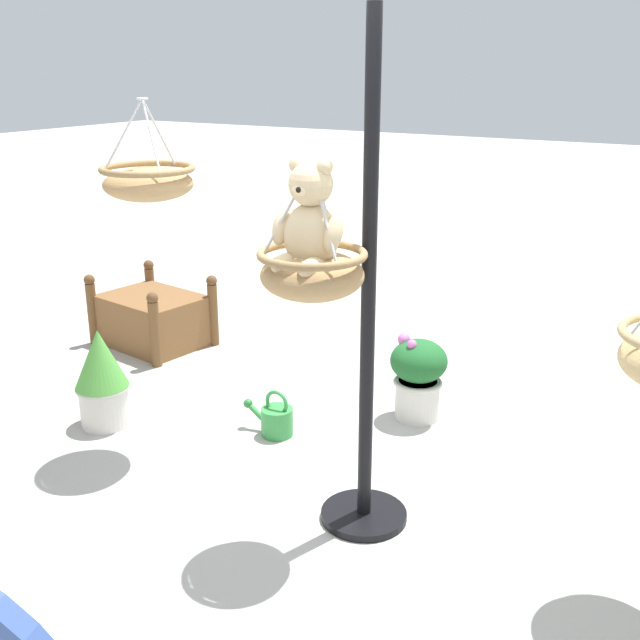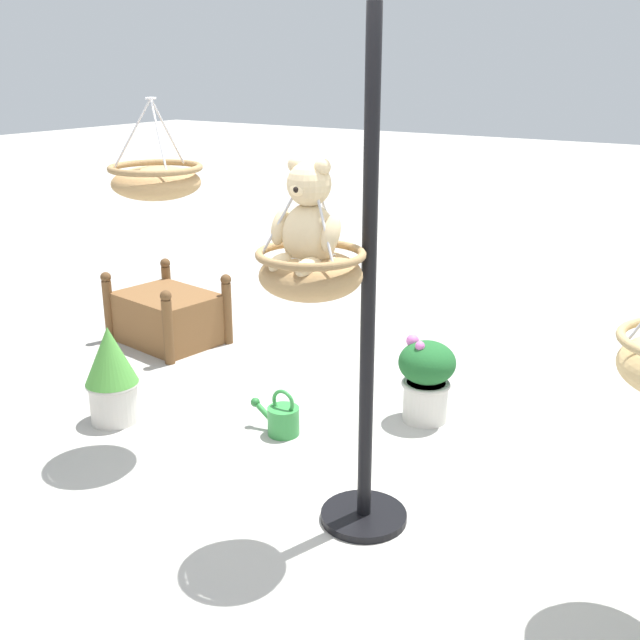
# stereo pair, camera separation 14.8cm
# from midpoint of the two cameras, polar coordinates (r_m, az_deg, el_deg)

# --- Properties ---
(ground_plane) EXTENTS (40.00, 40.00, 0.00)m
(ground_plane) POSITION_cam_midpoint_polar(r_m,az_deg,el_deg) (4.15, -0.73, -13.65)
(ground_plane) COLOR #ADAAA3
(display_pole_central) EXTENTS (0.44, 0.44, 2.51)m
(display_pole_central) POSITION_cam_midpoint_polar(r_m,az_deg,el_deg) (3.67, 2.33, -4.26)
(display_pole_central) COLOR black
(display_pole_central) RESTS_ON ground
(hanging_basket_with_teddy) EXTENTS (0.49, 0.49, 0.59)m
(hanging_basket_with_teddy) POSITION_cam_midpoint_polar(r_m,az_deg,el_deg) (3.36, -1.84, 3.63)
(hanging_basket_with_teddy) COLOR #A37F51
(teddy_bear) EXTENTS (0.34, 0.31, 0.49)m
(teddy_bear) POSITION_cam_midpoint_polar(r_m,az_deg,el_deg) (3.29, -2.10, 7.18)
(teddy_bear) COLOR #D1B789
(hanging_basket_right_low) EXTENTS (0.52, 0.52, 0.55)m
(hanging_basket_right_low) POSITION_cam_midpoint_polar(r_m,az_deg,el_deg) (4.37, -13.66, 10.02)
(hanging_basket_right_low) COLOR #A37F51
(wooden_planter_box) EXTENTS (0.95, 0.80, 0.59)m
(wooden_planter_box) POSITION_cam_midpoint_polar(r_m,az_deg,el_deg) (6.42, -12.99, 0.19)
(wooden_planter_box) COLOR brown
(wooden_planter_box) RESTS_ON ground
(potted_plant_fern_front) EXTENTS (0.37, 0.37, 0.56)m
(potted_plant_fern_front) POSITION_cam_midpoint_polar(r_m,az_deg,el_deg) (4.97, 6.48, -4.12)
(potted_plant_fern_front) COLOR beige
(potted_plant_fern_front) RESTS_ON ground
(potted_plant_small_succulent) EXTENTS (0.34, 0.34, 0.65)m
(potted_plant_small_succulent) POSITION_cam_midpoint_polar(r_m,az_deg,el_deg) (5.04, -16.79, -4.10)
(potted_plant_small_succulent) COLOR beige
(potted_plant_small_succulent) RESTS_ON ground
(watering_can) EXTENTS (0.35, 0.20, 0.30)m
(watering_can) POSITION_cam_midpoint_polar(r_m,az_deg,el_deg) (4.82, -4.21, -7.42)
(watering_can) COLOR #338C3F
(watering_can) RESTS_ON ground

